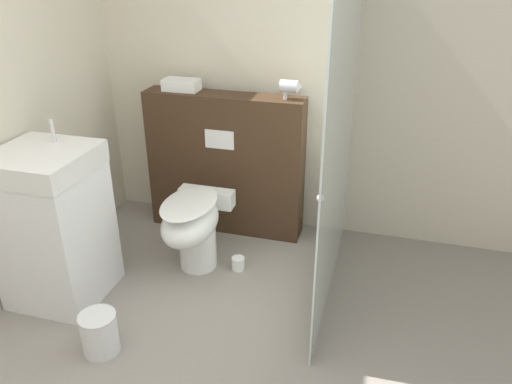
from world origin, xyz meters
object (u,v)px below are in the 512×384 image
at_px(toilet, 194,225).
at_px(sink_vanity, 54,226).
at_px(hair_drier, 290,87).
at_px(waste_bin, 100,333).

height_order(toilet, sink_vanity, sink_vanity).
bearing_deg(sink_vanity, hair_drier, 41.79).
xyz_separation_m(sink_vanity, hair_drier, (1.23, 1.10, 0.69)).
bearing_deg(hair_drier, toilet, -129.33).
relative_size(hair_drier, waste_bin, 0.62).
xyz_separation_m(sink_vanity, waste_bin, (0.51, -0.41, -0.38)).
height_order(toilet, waste_bin, toilet).
distance_m(toilet, waste_bin, 0.94).
bearing_deg(toilet, waste_bin, -103.39).
bearing_deg(toilet, hair_drier, 50.67).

